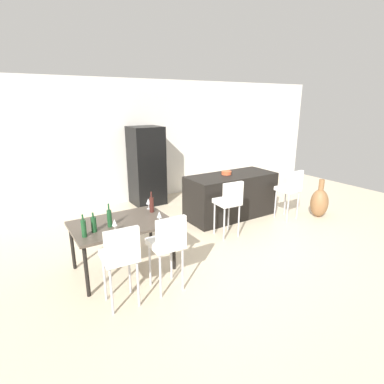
% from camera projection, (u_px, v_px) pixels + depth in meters
% --- Properties ---
extents(ground_plane, '(10.00, 10.00, 0.00)m').
position_uv_depth(ground_plane, '(242.00, 233.00, 5.84)').
color(ground_plane, beige).
extents(back_wall, '(10.00, 0.12, 2.90)m').
position_uv_depth(back_wall, '(166.00, 139.00, 7.87)').
color(back_wall, silver).
rests_on(back_wall, ground_plane).
extents(kitchen_island, '(1.93, 0.82, 0.92)m').
position_uv_depth(kitchen_island, '(231.00, 196.00, 6.56)').
color(kitchen_island, black).
rests_on(kitchen_island, ground_plane).
extents(bar_chair_left, '(0.43, 0.43, 1.05)m').
position_uv_depth(bar_chair_left, '(229.00, 200.00, 5.49)').
color(bar_chair_left, white).
rests_on(bar_chair_left, ground_plane).
extents(bar_chair_middle, '(0.42, 0.42, 1.05)m').
position_uv_depth(bar_chair_middle, '(291.00, 187.00, 6.32)').
color(bar_chair_middle, white).
rests_on(bar_chair_middle, ground_plane).
extents(dining_table, '(1.37, 0.92, 0.74)m').
position_uv_depth(dining_table, '(122.00, 227.00, 4.40)').
color(dining_table, '#4C4238').
rests_on(dining_table, ground_plane).
extents(dining_chair_near, '(0.42, 0.42, 1.05)m').
position_uv_depth(dining_chair_near, '(120.00, 254.00, 3.57)').
color(dining_chair_near, white).
rests_on(dining_chair_near, ground_plane).
extents(dining_chair_far, '(0.41, 0.41, 1.05)m').
position_uv_depth(dining_chair_far, '(168.00, 241.00, 3.89)').
color(dining_chair_far, white).
rests_on(dining_chair_far, ground_plane).
extents(wine_bottle_end, '(0.07, 0.07, 0.33)m').
position_uv_depth(wine_bottle_end, '(152.00, 204.00, 4.76)').
color(wine_bottle_end, '#471E19').
rests_on(wine_bottle_end, dining_table).
extents(wine_bottle_left, '(0.07, 0.07, 0.27)m').
position_uv_depth(wine_bottle_left, '(94.00, 224.00, 4.04)').
color(wine_bottle_left, '#194723').
rests_on(wine_bottle_left, dining_table).
extents(wine_bottle_corner, '(0.06, 0.06, 0.30)m').
position_uv_depth(wine_bottle_corner, '(84.00, 228.00, 3.89)').
color(wine_bottle_corner, '#194723').
rests_on(wine_bottle_corner, dining_table).
extents(wine_bottle_right, '(0.06, 0.06, 0.33)m').
position_uv_depth(wine_bottle_right, '(109.00, 218.00, 4.20)').
color(wine_bottle_right, '#194723').
rests_on(wine_bottle_right, dining_table).
extents(wine_glass_middle, '(0.07, 0.07, 0.17)m').
position_uv_depth(wine_glass_middle, '(159.00, 215.00, 4.33)').
color(wine_glass_middle, silver).
rests_on(wine_glass_middle, dining_table).
extents(wine_glass_far, '(0.07, 0.07, 0.17)m').
position_uv_depth(wine_glass_far, '(115.00, 223.00, 4.04)').
color(wine_glass_far, silver).
rests_on(wine_glass_far, dining_table).
extents(wine_glass_near, '(0.07, 0.07, 0.17)m').
position_uv_depth(wine_glass_near, '(148.00, 201.00, 4.90)').
color(wine_glass_near, silver).
rests_on(wine_glass_near, dining_table).
extents(refrigerator, '(0.72, 0.68, 1.84)m').
position_uv_depth(refrigerator, '(147.00, 166.00, 7.28)').
color(refrigerator, black).
rests_on(refrigerator, ground_plane).
extents(fruit_bowl, '(0.21, 0.21, 0.07)m').
position_uv_depth(fruit_bowl, '(226.00, 173.00, 6.44)').
color(fruit_bowl, '#C6512D').
rests_on(fruit_bowl, kitchen_island).
extents(floor_vase, '(0.37, 0.37, 0.82)m').
position_uv_depth(floor_vase, '(319.00, 202.00, 6.57)').
color(floor_vase, brown).
rests_on(floor_vase, ground_plane).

